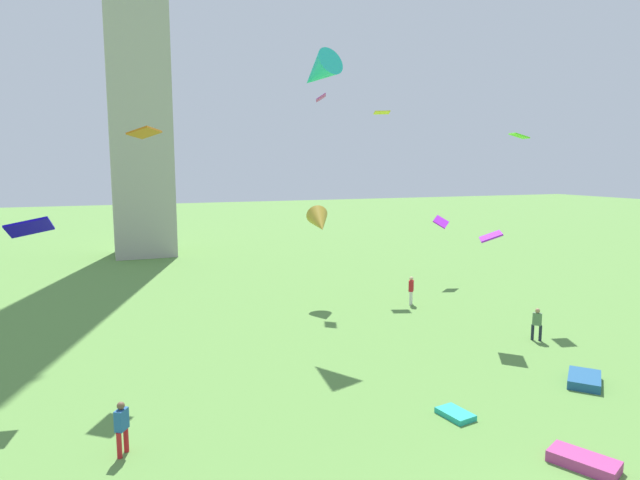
{
  "coord_description": "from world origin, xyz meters",
  "views": [
    {
      "loc": [
        -9.28,
        -7.44,
        8.54
      ],
      "look_at": [
        0.59,
        17.51,
        4.84
      ],
      "focal_mm": 30.25,
      "sensor_mm": 36.0,
      "label": 1
    }
  ],
  "objects_px": {
    "person_2": "(537,322)",
    "person_0": "(411,289)",
    "kite_flying_6": "(491,236)",
    "kite_flying_9": "(144,133)",
    "kite_bundle_2": "(455,414)",
    "kite_flying_3": "(519,136)",
    "kite_flying_5": "(320,222)",
    "kite_bundle_0": "(584,461)",
    "kite_flying_0": "(382,113)",
    "person_1": "(122,425)",
    "kite_flying_8": "(441,222)",
    "kite_flying_2": "(29,227)",
    "kite_flying_4": "(321,98)",
    "kite_flying_1": "(318,72)",
    "kite_bundle_1": "(584,380)"
  },
  "relations": [
    {
      "from": "kite_flying_5",
      "to": "kite_bundle_2",
      "type": "height_order",
      "value": "kite_flying_5"
    },
    {
      "from": "person_1",
      "to": "kite_flying_9",
      "type": "distance_m",
      "value": 12.08
    },
    {
      "from": "kite_flying_5",
      "to": "kite_bundle_1",
      "type": "height_order",
      "value": "kite_flying_5"
    },
    {
      "from": "person_0",
      "to": "kite_bundle_1",
      "type": "bearing_deg",
      "value": 38.06
    },
    {
      "from": "kite_bundle_1",
      "to": "person_0",
      "type": "bearing_deg",
      "value": 89.75
    },
    {
      "from": "kite_flying_0",
      "to": "kite_flying_6",
      "type": "distance_m",
      "value": 14.87
    },
    {
      "from": "person_1",
      "to": "kite_bundle_2",
      "type": "xyz_separation_m",
      "value": [
        10.69,
        -1.58,
        -0.84
      ]
    },
    {
      "from": "kite_flying_0",
      "to": "kite_bundle_0",
      "type": "distance_m",
      "value": 27.17
    },
    {
      "from": "kite_flying_9",
      "to": "kite_bundle_0",
      "type": "bearing_deg",
      "value": -111.36
    },
    {
      "from": "kite_flying_8",
      "to": "kite_bundle_2",
      "type": "height_order",
      "value": "kite_flying_8"
    },
    {
      "from": "kite_flying_6",
      "to": "kite_flying_9",
      "type": "height_order",
      "value": "kite_flying_9"
    },
    {
      "from": "kite_flying_6",
      "to": "kite_bundle_1",
      "type": "distance_m",
      "value": 7.89
    },
    {
      "from": "person_0",
      "to": "kite_flying_4",
      "type": "xyz_separation_m",
      "value": [
        -3.86,
        5.44,
        11.98
      ]
    },
    {
      "from": "person_0",
      "to": "person_1",
      "type": "relative_size",
      "value": 1.07
    },
    {
      "from": "kite_flying_9",
      "to": "kite_flying_8",
      "type": "bearing_deg",
      "value": -36.42
    },
    {
      "from": "kite_flying_8",
      "to": "kite_flying_9",
      "type": "xyz_separation_m",
      "value": [
        -21.05,
        -9.13,
        5.43
      ]
    },
    {
      "from": "person_0",
      "to": "kite_flying_1",
      "type": "relative_size",
      "value": 0.58
    },
    {
      "from": "kite_flying_2",
      "to": "kite_flying_5",
      "type": "xyz_separation_m",
      "value": [
        14.85,
        8.52,
        -1.19
      ]
    },
    {
      "from": "kite_flying_1",
      "to": "kite_bundle_2",
      "type": "height_order",
      "value": "kite_flying_1"
    },
    {
      "from": "kite_flying_5",
      "to": "kite_bundle_0",
      "type": "height_order",
      "value": "kite_flying_5"
    },
    {
      "from": "person_0",
      "to": "kite_flying_8",
      "type": "bearing_deg",
      "value": 170.75
    },
    {
      "from": "person_2",
      "to": "kite_flying_9",
      "type": "xyz_separation_m",
      "value": [
        -17.77,
        4.12,
        9.0
      ]
    },
    {
      "from": "person_2",
      "to": "kite_flying_6",
      "type": "xyz_separation_m",
      "value": [
        -2.01,
        1.25,
        4.21
      ]
    },
    {
      "from": "person_0",
      "to": "kite_flying_5",
      "type": "relative_size",
      "value": 0.71
    },
    {
      "from": "kite_flying_4",
      "to": "kite_flying_5",
      "type": "relative_size",
      "value": 0.47
    },
    {
      "from": "person_1",
      "to": "kite_bundle_2",
      "type": "height_order",
      "value": "person_1"
    },
    {
      "from": "kite_flying_1",
      "to": "kite_flying_3",
      "type": "distance_m",
      "value": 12.24
    },
    {
      "from": "kite_flying_0",
      "to": "kite_flying_6",
      "type": "xyz_separation_m",
      "value": [
        -0.83,
        -13.03,
        -7.11
      ]
    },
    {
      "from": "kite_flying_1",
      "to": "kite_flying_0",
      "type": "bearing_deg",
      "value": -155.49
    },
    {
      "from": "kite_flying_4",
      "to": "person_1",
      "type": "bearing_deg",
      "value": 163.86
    },
    {
      "from": "kite_flying_0",
      "to": "kite_flying_9",
      "type": "relative_size",
      "value": 0.76
    },
    {
      "from": "kite_bundle_0",
      "to": "kite_flying_9",
      "type": "bearing_deg",
      "value": 128.5
    },
    {
      "from": "kite_flying_5",
      "to": "person_0",
      "type": "bearing_deg",
      "value": -16.04
    },
    {
      "from": "person_2",
      "to": "person_0",
      "type": "bearing_deg",
      "value": 152.0
    },
    {
      "from": "kite_bundle_2",
      "to": "kite_flying_3",
      "type": "bearing_deg",
      "value": 42.52
    },
    {
      "from": "kite_flying_0",
      "to": "kite_flying_5",
      "type": "relative_size",
      "value": 0.51
    },
    {
      "from": "person_1",
      "to": "kite_flying_5",
      "type": "height_order",
      "value": "kite_flying_5"
    },
    {
      "from": "kite_flying_4",
      "to": "kite_bundle_0",
      "type": "bearing_deg",
      "value": -161.63
    },
    {
      "from": "kite_flying_6",
      "to": "kite_flying_2",
      "type": "bearing_deg",
      "value": -59.47
    },
    {
      "from": "kite_flying_0",
      "to": "kite_bundle_0",
      "type": "relative_size",
      "value": 0.69
    },
    {
      "from": "kite_flying_4",
      "to": "kite_bundle_2",
      "type": "height_order",
      "value": "kite_flying_4"
    },
    {
      "from": "kite_flying_6",
      "to": "kite_flying_5",
      "type": "bearing_deg",
      "value": -117.86
    },
    {
      "from": "person_0",
      "to": "kite_flying_4",
      "type": "height_order",
      "value": "kite_flying_4"
    },
    {
      "from": "kite_flying_8",
      "to": "kite_flying_3",
      "type": "bearing_deg",
      "value": -135.68
    },
    {
      "from": "person_0",
      "to": "kite_flying_5",
      "type": "bearing_deg",
      "value": -77.74
    },
    {
      "from": "person_2",
      "to": "kite_flying_3",
      "type": "bearing_deg",
      "value": 108.11
    },
    {
      "from": "kite_flying_2",
      "to": "kite_flying_9",
      "type": "relative_size",
      "value": 0.97
    },
    {
      "from": "person_0",
      "to": "kite_flying_9",
      "type": "relative_size",
      "value": 1.05
    },
    {
      "from": "person_2",
      "to": "kite_flying_4",
      "type": "xyz_separation_m",
      "value": [
        -5.98,
        13.75,
        12.06
      ]
    },
    {
      "from": "kite_flying_2",
      "to": "kite_bundle_1",
      "type": "relative_size",
      "value": 0.88
    }
  ]
}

